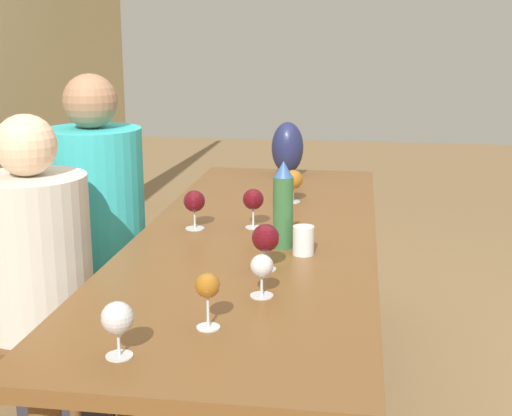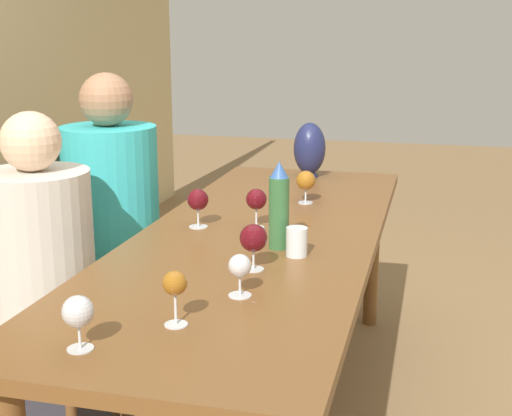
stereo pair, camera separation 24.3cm
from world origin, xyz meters
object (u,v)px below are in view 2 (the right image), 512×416
object	(u,v)px
wine_glass_3	(175,285)
chair_near	(24,302)
water_bottle	(279,207)
water_tumbler	(297,242)
wine_glass_2	(256,200)
wine_glass_5	(306,181)
wine_glass_6	(78,313)
chair_far	(98,254)
vase	(310,149)
person_far	(116,219)
person_near	(45,273)
wine_glass_1	(253,239)
wine_glass_0	(240,267)
wine_glass_4	(198,201)

from	to	relation	value
wine_glass_3	chair_near	distance (m)	1.03
water_bottle	water_tumbler	bearing A→B (deg)	-132.12
water_bottle	wine_glass_2	distance (m)	0.26
wine_glass_5	wine_glass_6	world-z (taller)	wine_glass_5
water_bottle	chair_far	xyz separation A→B (m)	(0.47, 0.89, -0.38)
wine_glass_2	wine_glass_3	distance (m)	0.89
chair_far	vase	bearing A→B (deg)	-49.04
water_bottle	chair_near	xyz separation A→B (m)	(-0.10, 0.89, -0.38)
person_far	chair_near	bearing A→B (deg)	170.97
chair_near	person_near	xyz separation A→B (m)	(0.00, -0.09, 0.12)
wine_glass_6	person_near	distance (m)	0.94
wine_glass_5	wine_glass_2	bearing A→B (deg)	165.75
wine_glass_5	chair_near	xyz separation A→B (m)	(-0.73, 0.87, -0.33)
wine_glass_1	chair_near	xyz separation A→B (m)	(0.12, 0.87, -0.33)
wine_glass_5	vase	bearing A→B (deg)	8.48
wine_glass_1	wine_glass_0	bearing A→B (deg)	-175.11
wine_glass_4	wine_glass_5	size ratio (longest dim) A/B	1.05
wine_glass_0	wine_glass_1	size ratio (longest dim) A/B	0.83
wine_glass_2	chair_near	bearing A→B (deg)	112.93
chair_near	wine_glass_4	bearing A→B (deg)	-63.62
chair_far	water_bottle	bearing A→B (deg)	-117.66
person_near	water_bottle	bearing A→B (deg)	-82.74
wine_glass_2	chair_far	world-z (taller)	chair_far
vase	person_far	size ratio (longest dim) A/B	0.21
vase	wine_glass_5	world-z (taller)	vase
water_bottle	person_near	bearing A→B (deg)	97.26
chair_near	person_far	distance (m)	0.60
wine_glass_5	person_far	xyz separation A→B (m)	(-0.16, 0.77, -0.17)
wine_glass_3	person_near	world-z (taller)	person_near
water_tumbler	chair_near	bearing A→B (deg)	92.18
wine_glass_4	wine_glass_1	bearing A→B (deg)	-142.33
wine_glass_5	person_near	size ratio (longest dim) A/B	0.11
wine_glass_4	person_near	distance (m)	0.58
wine_glass_0	wine_glass_3	world-z (taller)	wine_glass_3
wine_glass_3	wine_glass_5	bearing A→B (deg)	-3.50
wine_glass_4	chair_far	bearing A→B (deg)	62.17
wine_glass_0	wine_glass_4	xyz separation A→B (m)	(0.62, 0.33, 0.02)
wine_glass_3	wine_glass_5	size ratio (longest dim) A/B	1.03
wine_glass_0	water_bottle	bearing A→B (deg)	-1.01
water_tumbler	wine_glass_2	world-z (taller)	wine_glass_2
wine_glass_2	wine_glass_5	distance (m)	0.42
wine_glass_1	wine_glass_6	xyz separation A→B (m)	(-0.62, 0.24, -0.01)
wine_glass_0	chair_far	bearing A→B (deg)	44.15
water_tumbler	person_near	world-z (taller)	person_near
water_tumbler	chair_far	size ratio (longest dim) A/B	0.10
water_tumbler	wine_glass_3	size ratio (longest dim) A/B	0.67
wine_glass_4	wine_glass_2	bearing A→B (deg)	-77.38
wine_glass_2	wine_glass_0	bearing A→B (deg)	-169.45
vase	person_far	xyz separation A→B (m)	(-0.68, 0.70, -0.21)
person_near	chair_far	bearing A→B (deg)	9.11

